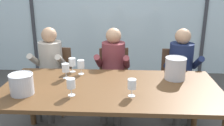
{
  "coord_description": "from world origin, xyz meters",
  "views": [
    {
      "loc": [
        0.14,
        -2.4,
        1.8
      ],
      "look_at": [
        0.0,
        0.35,
        0.9
      ],
      "focal_mm": 39.92,
      "sensor_mm": 36.0,
      "label": 1
    }
  ],
  "objects_px": {
    "wine_glass_near_bucket": "(132,84)",
    "wine_glass_by_right_taster": "(66,68)",
    "ice_bucket_primary": "(22,84)",
    "wine_glass_by_left_taster": "(71,84)",
    "person_maroon_top": "(113,66)",
    "chair_left_of_center": "(114,75)",
    "wine_glass_center_pour": "(81,65)",
    "chair_near_curtain": "(55,74)",
    "person_beige_jumper": "(49,65)",
    "ice_bucket_secondary": "(175,68)",
    "person_navy_polo": "(182,67)",
    "chair_center": "(176,76)",
    "wine_glass_spare_empty": "(72,63)",
    "dining_table": "(110,93)"
  },
  "relations": [
    {
      "from": "chair_center",
      "to": "wine_glass_center_pour",
      "type": "relative_size",
      "value": 5.13
    },
    {
      "from": "chair_near_curtain",
      "to": "ice_bucket_primary",
      "type": "height_order",
      "value": "ice_bucket_primary"
    },
    {
      "from": "person_beige_jumper",
      "to": "wine_glass_center_pour",
      "type": "height_order",
      "value": "person_beige_jumper"
    },
    {
      "from": "chair_left_of_center",
      "to": "person_beige_jumper",
      "type": "distance_m",
      "value": 0.92
    },
    {
      "from": "ice_bucket_secondary",
      "to": "person_navy_polo",
      "type": "bearing_deg",
      "value": 69.61
    },
    {
      "from": "person_beige_jumper",
      "to": "wine_glass_by_left_taster",
      "type": "xyz_separation_m",
      "value": [
        0.53,
        -1.03,
        0.17
      ]
    },
    {
      "from": "person_maroon_top",
      "to": "dining_table",
      "type": "bearing_deg",
      "value": -85.84
    },
    {
      "from": "person_beige_jumper",
      "to": "wine_glass_near_bucket",
      "type": "relative_size",
      "value": 6.96
    },
    {
      "from": "person_beige_jumper",
      "to": "ice_bucket_secondary",
      "type": "distance_m",
      "value": 1.71
    },
    {
      "from": "ice_bucket_primary",
      "to": "wine_glass_spare_empty",
      "type": "relative_size",
      "value": 1.35
    },
    {
      "from": "person_navy_polo",
      "to": "wine_glass_center_pour",
      "type": "distance_m",
      "value": 1.37
    },
    {
      "from": "person_beige_jumper",
      "to": "wine_glass_spare_empty",
      "type": "distance_m",
      "value": 0.57
    },
    {
      "from": "chair_near_curtain",
      "to": "wine_glass_near_bucket",
      "type": "xyz_separation_m",
      "value": [
        1.07,
        -1.16,
        0.34
      ]
    },
    {
      "from": "dining_table",
      "to": "chair_left_of_center",
      "type": "xyz_separation_m",
      "value": [
        0.0,
        0.94,
        -0.16
      ]
    },
    {
      "from": "chair_center",
      "to": "wine_glass_spare_empty",
      "type": "relative_size",
      "value": 5.13
    },
    {
      "from": "ice_bucket_secondary",
      "to": "wine_glass_by_right_taster",
      "type": "height_order",
      "value": "ice_bucket_secondary"
    },
    {
      "from": "ice_bucket_secondary",
      "to": "person_maroon_top",
      "type": "bearing_deg",
      "value": 143.11
    },
    {
      "from": "ice_bucket_primary",
      "to": "wine_glass_by_left_taster",
      "type": "xyz_separation_m",
      "value": [
        0.49,
        -0.01,
        0.02
      ]
    },
    {
      "from": "person_maroon_top",
      "to": "wine_glass_near_bucket",
      "type": "xyz_separation_m",
      "value": [
        0.23,
        -1.02,
        0.17
      ]
    },
    {
      "from": "person_beige_jumper",
      "to": "person_navy_polo",
      "type": "distance_m",
      "value": 1.81
    },
    {
      "from": "person_maroon_top",
      "to": "wine_glass_center_pour",
      "type": "distance_m",
      "value": 0.59
    },
    {
      "from": "ice_bucket_primary",
      "to": "chair_near_curtain",
      "type": "bearing_deg",
      "value": 90.05
    },
    {
      "from": "person_beige_jumper",
      "to": "wine_glass_center_pour",
      "type": "relative_size",
      "value": 6.96
    },
    {
      "from": "wine_glass_by_right_taster",
      "to": "wine_glass_spare_empty",
      "type": "relative_size",
      "value": 1.0
    },
    {
      "from": "dining_table",
      "to": "wine_glass_by_left_taster",
      "type": "relative_size",
      "value": 13.19
    },
    {
      "from": "chair_center",
      "to": "chair_left_of_center",
      "type": "bearing_deg",
      "value": -177.34
    },
    {
      "from": "wine_glass_by_left_taster",
      "to": "wine_glass_spare_empty",
      "type": "height_order",
      "value": "same"
    },
    {
      "from": "person_beige_jumper",
      "to": "ice_bucket_primary",
      "type": "height_order",
      "value": "person_beige_jumper"
    },
    {
      "from": "wine_glass_center_pour",
      "to": "chair_left_of_center",
      "type": "bearing_deg",
      "value": 57.2
    },
    {
      "from": "chair_center",
      "to": "person_maroon_top",
      "type": "relative_size",
      "value": 0.74
    },
    {
      "from": "chair_left_of_center",
      "to": "wine_glass_by_left_taster",
      "type": "relative_size",
      "value": 5.13
    },
    {
      "from": "chair_left_of_center",
      "to": "wine_glass_center_pour",
      "type": "bearing_deg",
      "value": -129.0
    },
    {
      "from": "person_beige_jumper",
      "to": "wine_glass_by_right_taster",
      "type": "relative_size",
      "value": 6.96
    },
    {
      "from": "chair_near_curtain",
      "to": "wine_glass_near_bucket",
      "type": "bearing_deg",
      "value": -39.56
    },
    {
      "from": "chair_center",
      "to": "ice_bucket_primary",
      "type": "relative_size",
      "value": 3.79
    },
    {
      "from": "wine_glass_near_bucket",
      "to": "chair_center",
      "type": "bearing_deg",
      "value": 59.66
    },
    {
      "from": "wine_glass_near_bucket",
      "to": "wine_glass_by_right_taster",
      "type": "height_order",
      "value": "same"
    },
    {
      "from": "chair_center",
      "to": "person_navy_polo",
      "type": "height_order",
      "value": "person_navy_polo"
    },
    {
      "from": "dining_table",
      "to": "wine_glass_by_right_taster",
      "type": "relative_size",
      "value": 13.19
    },
    {
      "from": "chair_center",
      "to": "ice_bucket_secondary",
      "type": "distance_m",
      "value": 0.77
    },
    {
      "from": "chair_left_of_center",
      "to": "person_maroon_top",
      "type": "xyz_separation_m",
      "value": [
        -0.01,
        -0.13,
        0.17
      ]
    },
    {
      "from": "chair_left_of_center",
      "to": "chair_near_curtain",
      "type": "bearing_deg",
      "value": 173.39
    },
    {
      "from": "dining_table",
      "to": "chair_left_of_center",
      "type": "bearing_deg",
      "value": 89.94
    },
    {
      "from": "ice_bucket_primary",
      "to": "person_navy_polo",
      "type": "bearing_deg",
      "value": 29.93
    },
    {
      "from": "person_beige_jumper",
      "to": "wine_glass_spare_empty",
      "type": "xyz_separation_m",
      "value": [
        0.4,
        -0.37,
        0.17
      ]
    },
    {
      "from": "chair_left_of_center",
      "to": "chair_center",
      "type": "xyz_separation_m",
      "value": [
        0.88,
        -0.02,
        0.0
      ]
    },
    {
      "from": "wine_glass_near_bucket",
      "to": "wine_glass_by_right_taster",
      "type": "xyz_separation_m",
      "value": [
        -0.74,
        0.44,
        0.0
      ]
    },
    {
      "from": "ice_bucket_secondary",
      "to": "wine_glass_spare_empty",
      "type": "relative_size",
      "value": 1.45
    },
    {
      "from": "person_maroon_top",
      "to": "wine_glass_center_pour",
      "type": "height_order",
      "value": "person_maroon_top"
    },
    {
      "from": "chair_near_curtain",
      "to": "wine_glass_spare_empty",
      "type": "bearing_deg",
      "value": -46.64
    }
  ]
}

